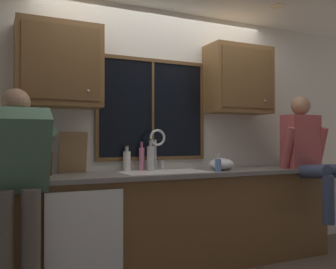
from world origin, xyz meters
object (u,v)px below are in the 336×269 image
Objects in this scene: bottle_green_glass at (142,158)px; bottle_amber_small at (127,160)px; person_sitting_on_counter at (308,151)px; soap_dispenser at (218,165)px; knife_block at (44,163)px; bottle_tall_clear at (151,158)px; cutting_board at (73,153)px; person_standing at (17,174)px; mixing_bowl at (221,164)px.

bottle_green_glass is 0.15m from bottle_amber_small.
person_sitting_on_counter is 1.07m from soap_dispenser.
person_sitting_on_counter is 3.92× the size of knife_block.
bottle_amber_small is (-0.22, 0.06, -0.03)m from bottle_tall_clear.
cutting_board reaches higher than bottle_tall_clear.
person_standing is at bearing -153.78° from bottle_green_glass.
person_sitting_on_counter is 5.06× the size of mixing_bowl.
bottle_tall_clear is at bearing -14.71° from bottle_amber_small.
person_sitting_on_counter is at bearing -15.27° from bottle_amber_small.
mixing_bowl is (1.39, -0.27, -0.13)m from cutting_board.
bottle_green_glass is (1.16, 0.57, 0.06)m from person_standing.
knife_block reaches higher than mixing_bowl.
cutting_board reaches higher than knife_block.
bottle_tall_clear is at bearing 164.66° from person_sitting_on_counter.
cutting_board is at bearing -178.52° from bottle_amber_small.
cutting_board is 1.43m from mixing_bowl.
person_standing is at bearing -175.47° from soap_dispenser.
person_sitting_on_counter reaches higher than cutting_board.
person_standing is 5.25× the size of bottle_tall_clear.
knife_block is at bearing 169.23° from soap_dispenser.
person_standing is at bearing -157.50° from bottle_tall_clear.
bottle_tall_clear reaches higher than mixing_bowl.
soap_dispenser reaches higher than mixing_bowl.
soap_dispenser is 0.87m from bottle_amber_small.
bottle_tall_clear is at bearing -42.31° from bottle_green_glass.
cutting_board is 0.67m from bottle_green_glass.
person_standing is 0.75m from cutting_board.
cutting_board is 1.22× the size of bottle_tall_clear.
mixing_bowl is at bearing 47.69° from soap_dispenser.
soap_dispenser is (1.76, 0.14, 0.01)m from person_standing.
bottle_green_glass is at bearing 163.27° from person_sitting_on_counter.
soap_dispenser is at bearing -10.77° from knife_block.
bottle_tall_clear is (-1.59, 0.44, -0.06)m from person_sitting_on_counter.
mixing_bowl is at bearing -18.48° from bottle_tall_clear.
mixing_bowl is 0.70m from bottle_tall_clear.
bottle_tall_clear reaches higher than bottle_amber_small.
person_standing is 4.29× the size of cutting_board.
person_standing reaches higher than cutting_board.
person_standing is 1.33m from bottle_tall_clear.
bottle_amber_small is at bearing -178.54° from bottle_green_glass.
bottle_amber_small is (-0.89, 0.28, 0.05)m from mixing_bowl.
bottle_amber_small is (-0.15, -0.00, -0.02)m from bottle_green_glass.
soap_dispenser is 0.68× the size of bottle_amber_small.
person_standing is 6.44× the size of mixing_bowl.
person_standing reaches higher than bottle_tall_clear.
person_standing is 1.27× the size of person_sitting_on_counter.
soap_dispenser is (-1.06, 0.07, -0.12)m from person_sitting_on_counter.
cutting_board is at bearing 25.07° from knife_block.
bottle_green_glass is at bearing 144.28° from soap_dispenser.
cutting_board reaches higher than soap_dispenser.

